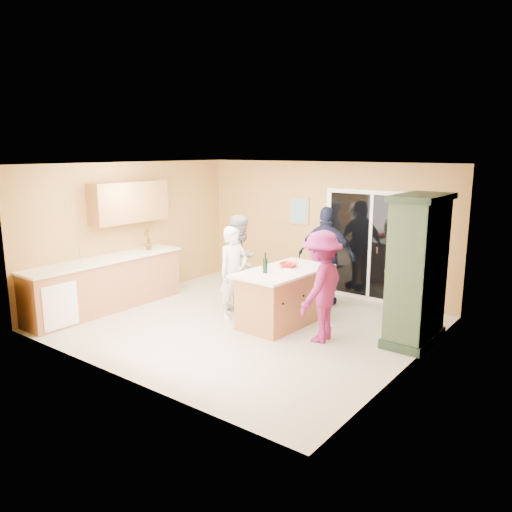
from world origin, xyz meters
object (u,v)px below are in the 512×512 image
Objects in this scene: woman_grey at (241,261)px; woman_white at (234,273)px; kitchen_island at (283,298)px; woman_magenta at (321,286)px; green_hutch at (417,272)px; woman_navy at (326,256)px.

woman_white is at bearing -160.66° from woman_grey.
kitchen_island is 1.26m from woman_grey.
woman_magenta is (0.87, -0.29, 0.41)m from kitchen_island.
woman_grey is (-3.16, -0.19, -0.23)m from green_hutch.
woman_magenta is at bearing -145.24° from green_hutch.
woman_navy is at bearing -58.36° from woman_grey.
woman_grey is (-1.15, 0.31, 0.42)m from kitchen_island.
green_hutch reaches higher than woman_grey.
green_hutch is 1.42m from woman_magenta.
woman_magenta is at bearing -15.77° from kitchen_island.
woman_navy is at bearing 90.49° from kitchen_island.
woman_magenta is at bearing -78.17° from woman_white.
kitchen_island is at bearing -59.93° from woman_white.
woman_magenta is (2.02, -0.60, -0.01)m from woman_grey.
green_hutch is 1.31× the size of woman_grey.
woman_navy reaches higher than woman_white.
green_hutch is 1.32× the size of woman_magenta.
woman_white is 0.86× the size of woman_navy.
green_hutch is at bearing 16.73° from kitchen_island.
green_hutch reaches higher than kitchen_island.
woman_grey is at bearing 40.74° from woman_white.
woman_navy is (-1.97, 0.82, -0.16)m from green_hutch.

